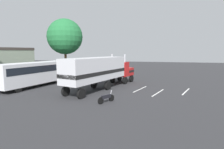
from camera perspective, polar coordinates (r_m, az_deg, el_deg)
The scene contains 9 objects.
ground_plane at distance 29.10m, azimuth 2.69°, elevation -2.57°, with size 120.00×120.00×0.00m, color #2D2D30.
lane_stripe_near at distance 24.50m, azimuth 8.69°, elevation -4.49°, with size 4.40×0.16×0.01m, color silver.
lane_stripe_mid at distance 22.86m, azimuth 14.05°, elevation -5.48°, with size 4.40×0.16×0.01m, color silver.
lane_stripe_far at distance 24.55m, azimuth 21.86°, elevation -4.91°, with size 4.40×0.16×0.01m, color silver.
semi_truck at distance 24.15m, azimuth -3.42°, elevation 1.46°, with size 14.28×6.37×4.50m.
person_bystander at distance 29.26m, azimuth -3.48°, elevation -0.75°, with size 0.36×0.47×1.63m.
parked_bus at distance 27.94m, azimuth -22.71°, elevation 0.74°, with size 11.28×4.46×3.40m.
motorcycle at distance 17.93m, azimuth -1.77°, elevation -7.19°, with size 1.88×1.14×1.12m.
tree_left at distance 36.60m, azimuth -14.34°, elevation 11.23°, with size 6.64×6.64×10.98m.
Camera 1 is at (-28.06, -5.93, 4.94)m, focal length 29.59 mm.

